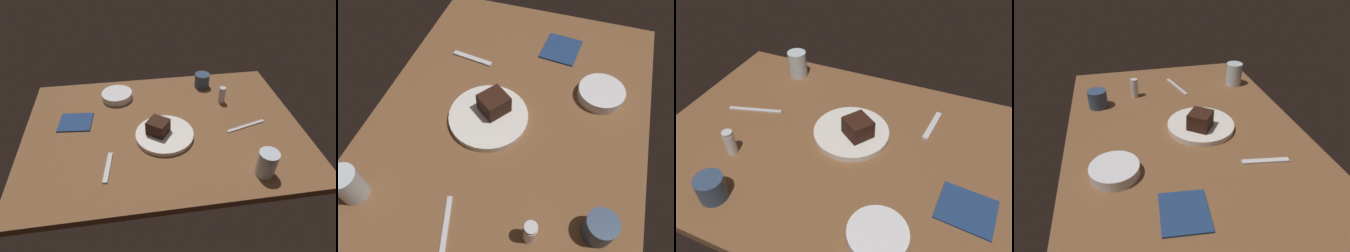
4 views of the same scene
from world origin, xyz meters
The scene contains 10 objects.
dining_table centered at (0.00, 0.00, 1.50)cm, with size 120.00×84.00×3.00cm, color brown.
dessert_plate centered at (0.52, 5.98, 4.00)cm, with size 24.42×24.42×2.00cm, color white.
chocolate_cake_slice centered at (3.08, 4.96, 7.97)cm, with size 7.92×7.47×5.92cm, color black.
salt_shaker centered at (-30.40, -15.25, 7.02)cm, with size 3.32×3.32×8.15cm.
water_glass centered at (-33.05, 31.40, 8.13)cm, with size 7.27×7.27×10.26cm, color silver.
side_bowl centered at (19.83, -25.83, 4.71)cm, with size 14.88×14.88×3.42cm, color silver.
coffee_cup centered at (-24.36, -30.75, 6.60)cm, with size 7.63×7.63×7.20cm, color #334766.
dessert_spoon centered at (24.09, 20.44, 3.35)cm, with size 15.00×1.80×0.70cm, color silver.
butter_knife centered at (-35.85, 4.59, 3.25)cm, with size 19.00×1.40×0.50cm, color silver.
folded_napkin centered at (38.60, -9.10, 3.30)cm, with size 14.37×12.72×0.60cm, color navy.
Camera 1 is at (12.67, 96.99, 84.97)cm, focal length 31.07 mm.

